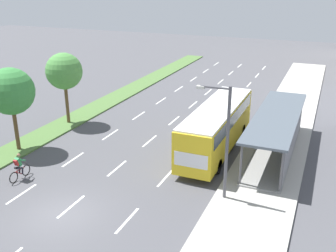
% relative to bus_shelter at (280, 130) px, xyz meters
% --- Properties ---
extents(ground_plane, '(140.00, 140.00, 0.00)m').
position_rel_bus_shelter_xyz_m(ground_plane, '(-9.53, -12.24, -1.87)').
color(ground_plane, '#4C4C51').
extents(median_strip, '(2.60, 52.00, 0.12)m').
position_rel_bus_shelter_xyz_m(median_strip, '(-17.83, 7.76, -1.81)').
color(median_strip, '#4C7038').
rests_on(median_strip, ground).
extents(sidewalk_right, '(4.50, 52.00, 0.15)m').
position_rel_bus_shelter_xyz_m(sidewalk_right, '(-0.28, 7.76, -1.79)').
color(sidewalk_right, '#ADAAA3').
rests_on(sidewalk_right, ground).
extents(lane_divider_left, '(0.14, 48.26, 0.01)m').
position_rel_bus_shelter_xyz_m(lane_divider_left, '(-13.03, 6.39, -1.86)').
color(lane_divider_left, white).
rests_on(lane_divider_left, ground).
extents(lane_divider_center, '(0.14, 48.26, 0.01)m').
position_rel_bus_shelter_xyz_m(lane_divider_center, '(-9.53, 6.39, -1.86)').
color(lane_divider_center, white).
rests_on(lane_divider_center, ground).
extents(lane_divider_right, '(0.14, 48.26, 0.01)m').
position_rel_bus_shelter_xyz_m(lane_divider_right, '(-6.03, 6.39, -1.86)').
color(lane_divider_right, white).
rests_on(lane_divider_right, ground).
extents(bus_shelter, '(2.90, 12.17, 2.86)m').
position_rel_bus_shelter_xyz_m(bus_shelter, '(0.00, 0.00, 0.00)').
color(bus_shelter, gray).
rests_on(bus_shelter, sidewalk_right).
extents(bus, '(2.54, 11.29, 3.37)m').
position_rel_bus_shelter_xyz_m(bus, '(-4.28, -0.94, 0.20)').
color(bus, yellow).
rests_on(bus, ground).
extents(cyclist, '(0.46, 1.82, 1.71)m').
position_rel_bus_shelter_xyz_m(cyclist, '(-14.38, -9.98, -1.08)').
color(cyclist, black).
rests_on(cyclist, ground).
extents(median_tree_second, '(3.31, 3.31, 6.01)m').
position_rel_bus_shelter_xyz_m(median_tree_second, '(-17.62, -6.53, 2.59)').
color(median_tree_second, brown).
rests_on(median_tree_second, median_strip).
extents(median_tree_third, '(3.05, 3.05, 6.02)m').
position_rel_bus_shelter_xyz_m(median_tree_third, '(-17.71, -0.35, 2.73)').
color(median_tree_third, brown).
rests_on(median_tree_third, median_strip).
extents(streetlight, '(1.91, 0.24, 6.50)m').
position_rel_bus_shelter_xyz_m(streetlight, '(-2.11, -7.40, 2.02)').
color(streetlight, '#4C4C51').
rests_on(streetlight, sidewalk_right).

